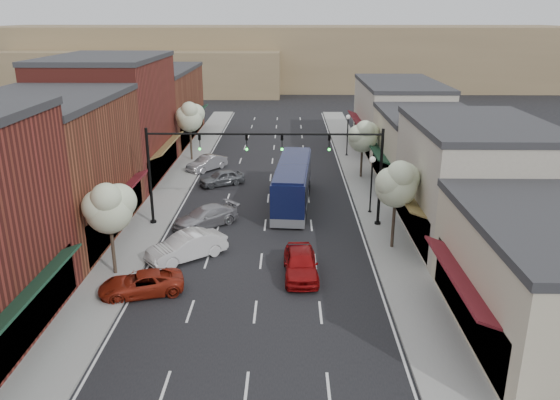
{
  "coord_description": "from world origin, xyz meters",
  "views": [
    {
      "loc": [
        1.64,
        -28.24,
        14.25
      ],
      "look_at": [
        1.08,
        7.12,
        2.2
      ],
      "focal_mm": 35.0,
      "sensor_mm": 36.0,
      "label": 1
    }
  ],
  "objects_px": {
    "tree_right_near": "(397,183)",
    "parked_car_b": "(187,246)",
    "tree_right_far": "(363,135)",
    "lamp_post_near": "(372,175)",
    "coach_bus": "(293,183)",
    "tree_left_far": "(190,116)",
    "signal_mast_right": "(346,163)",
    "signal_mast_left": "(183,162)",
    "parked_car_e": "(207,163)",
    "lamp_post_far": "(348,128)",
    "parked_car_a": "(141,284)",
    "red_hatchback": "(301,263)",
    "parked_car_c": "(206,217)",
    "tree_left_near": "(109,206)",
    "parked_car_d": "(222,178)"
  },
  "relations": [
    {
      "from": "tree_left_far",
      "to": "lamp_post_near",
      "type": "xyz_separation_m",
      "value": [
        16.05,
        -15.44,
        -1.6
      ]
    },
    {
      "from": "lamp_post_near",
      "to": "parked_car_b",
      "type": "bearing_deg",
      "value": -146.34
    },
    {
      "from": "tree_left_far",
      "to": "parked_car_c",
      "type": "height_order",
      "value": "tree_left_far"
    },
    {
      "from": "tree_right_far",
      "to": "tree_left_far",
      "type": "xyz_separation_m",
      "value": [
        -16.6,
        6.0,
        0.61
      ]
    },
    {
      "from": "parked_car_a",
      "to": "parked_car_b",
      "type": "bearing_deg",
      "value": 142.97
    },
    {
      "from": "tree_right_far",
      "to": "parked_car_c",
      "type": "height_order",
      "value": "tree_right_far"
    },
    {
      "from": "red_hatchback",
      "to": "parked_car_e",
      "type": "height_order",
      "value": "red_hatchback"
    },
    {
      "from": "tree_right_far",
      "to": "parked_car_e",
      "type": "xyz_separation_m",
      "value": [
        -14.55,
        2.45,
        -3.28
      ]
    },
    {
      "from": "tree_left_far",
      "to": "tree_left_near",
      "type": "bearing_deg",
      "value": -90.0
    },
    {
      "from": "tree_right_near",
      "to": "parked_car_b",
      "type": "height_order",
      "value": "tree_right_near"
    },
    {
      "from": "parked_car_e",
      "to": "parked_car_d",
      "type": "bearing_deg",
      "value": -30.1
    },
    {
      "from": "tree_right_far",
      "to": "lamp_post_near",
      "type": "height_order",
      "value": "tree_right_far"
    },
    {
      "from": "parked_car_c",
      "to": "parked_car_e",
      "type": "relative_size",
      "value": 1.13
    },
    {
      "from": "signal_mast_left",
      "to": "parked_car_a",
      "type": "height_order",
      "value": "signal_mast_left"
    },
    {
      "from": "signal_mast_left",
      "to": "tree_right_far",
      "type": "xyz_separation_m",
      "value": [
        13.97,
        11.95,
        -0.63
      ]
    },
    {
      "from": "tree_left_far",
      "to": "lamp_post_near",
      "type": "bearing_deg",
      "value": -43.89
    },
    {
      "from": "parked_car_a",
      "to": "parked_car_d",
      "type": "distance_m",
      "value": 19.89
    },
    {
      "from": "parked_car_e",
      "to": "signal_mast_left",
      "type": "bearing_deg",
      "value": -50.26
    },
    {
      "from": "parked_car_b",
      "to": "parked_car_c",
      "type": "relative_size",
      "value": 1.02
    },
    {
      "from": "coach_bus",
      "to": "tree_right_near",
      "type": "bearing_deg",
      "value": -48.99
    },
    {
      "from": "coach_bus",
      "to": "parked_car_a",
      "type": "relative_size",
      "value": 2.52
    },
    {
      "from": "signal_mast_left",
      "to": "parked_car_e",
      "type": "relative_size",
      "value": 1.91
    },
    {
      "from": "red_hatchback",
      "to": "parked_car_e",
      "type": "distance_m",
      "value": 23.94
    },
    {
      "from": "lamp_post_far",
      "to": "parked_car_a",
      "type": "distance_m",
      "value": 33.4
    },
    {
      "from": "tree_right_far",
      "to": "parked_car_b",
      "type": "relative_size",
      "value": 1.09
    },
    {
      "from": "lamp_post_far",
      "to": "parked_car_a",
      "type": "relative_size",
      "value": 0.99
    },
    {
      "from": "signal_mast_right",
      "to": "tree_right_near",
      "type": "distance_m",
      "value": 4.89
    },
    {
      "from": "tree_right_far",
      "to": "parked_car_c",
      "type": "relative_size",
      "value": 1.11
    },
    {
      "from": "tree_left_far",
      "to": "lamp_post_near",
      "type": "relative_size",
      "value": 1.38
    },
    {
      "from": "tree_right_far",
      "to": "parked_car_d",
      "type": "distance_m",
      "value": 13.2
    },
    {
      "from": "coach_bus",
      "to": "parked_car_c",
      "type": "xyz_separation_m",
      "value": [
        -6.18,
        -4.74,
        -1.07
      ]
    },
    {
      "from": "tree_right_far",
      "to": "red_hatchback",
      "type": "height_order",
      "value": "tree_right_far"
    },
    {
      "from": "parked_car_c",
      "to": "parked_car_e",
      "type": "distance_m",
      "value": 14.8
    },
    {
      "from": "lamp_post_near",
      "to": "parked_car_d",
      "type": "bearing_deg",
      "value": 149.56
    },
    {
      "from": "signal_mast_left",
      "to": "tree_left_near",
      "type": "relative_size",
      "value": 1.44
    },
    {
      "from": "lamp_post_far",
      "to": "tree_left_near",
      "type": "bearing_deg",
      "value": -119.78
    },
    {
      "from": "lamp_post_far",
      "to": "parked_car_e",
      "type": "distance_m",
      "value": 15.26
    },
    {
      "from": "coach_bus",
      "to": "parked_car_d",
      "type": "distance_m",
      "value": 8.08
    },
    {
      "from": "red_hatchback",
      "to": "parked_car_c",
      "type": "relative_size",
      "value": 0.97
    },
    {
      "from": "lamp_post_near",
      "to": "parked_car_c",
      "type": "relative_size",
      "value": 0.91
    },
    {
      "from": "tree_right_far",
      "to": "parked_car_c",
      "type": "xyz_separation_m",
      "value": [
        -12.55,
        -12.22,
        -3.28
      ]
    },
    {
      "from": "lamp_post_far",
      "to": "parked_car_b",
      "type": "bearing_deg",
      "value": -115.66
    },
    {
      "from": "signal_mast_right",
      "to": "parked_car_b",
      "type": "relative_size",
      "value": 1.65
    },
    {
      "from": "tree_left_near",
      "to": "parked_car_b",
      "type": "relative_size",
      "value": 1.14
    },
    {
      "from": "coach_bus",
      "to": "tree_left_far",
      "type": "bearing_deg",
      "value": 131.47
    },
    {
      "from": "tree_right_near",
      "to": "parked_car_a",
      "type": "xyz_separation_m",
      "value": [
        -14.55,
        -6.18,
        -3.83
      ]
    },
    {
      "from": "tree_left_near",
      "to": "tree_right_near",
      "type": "bearing_deg",
      "value": 13.55
    },
    {
      "from": "signal_mast_right",
      "to": "parked_car_a",
      "type": "distance_m",
      "value": 16.14
    },
    {
      "from": "signal_mast_left",
      "to": "parked_car_e",
      "type": "distance_m",
      "value": 14.93
    },
    {
      "from": "tree_left_far",
      "to": "tree_right_near",
      "type": "bearing_deg",
      "value": -52.96
    }
  ]
}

